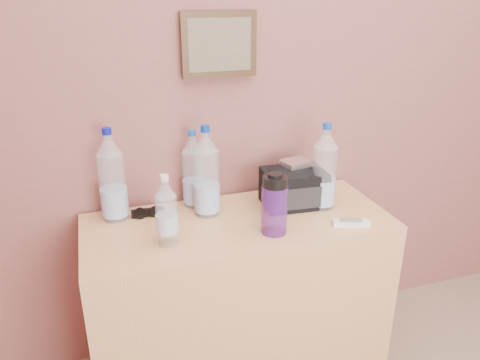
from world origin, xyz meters
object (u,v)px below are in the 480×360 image
object	(u,v)px
pet_large_b	(207,176)
pet_large_d	(324,171)
dresser	(239,299)
pet_large_c	(193,173)
toiletry_bag	(293,185)
pet_large_a	(112,180)
ac_remote	(351,223)
sunglasses	(148,212)
nalgene_bottle	(274,204)
foil_packet	(296,163)
pet_small	(167,214)

from	to	relation	value
pet_large_b	pet_large_d	size ratio (longest dim) A/B	1.02
dresser	pet_large_d	xyz separation A→B (m)	(0.37, 0.01, 0.54)
pet_large_c	toiletry_bag	xyz separation A→B (m)	(0.40, -0.12, -0.06)
pet_large_b	pet_large_d	world-z (taller)	pet_large_b
pet_large_a	pet_large_c	xyz separation A→B (m)	(0.33, 0.02, -0.02)
ac_remote	pet_large_c	bearing A→B (deg)	164.37
sunglasses	ac_remote	xyz separation A→B (m)	(0.74, -0.32, -0.01)
dresser	pet_large_d	size ratio (longest dim) A/B	3.34
pet_large_c	ac_remote	distance (m)	0.66
pet_large_a	nalgene_bottle	xyz separation A→B (m)	(0.56, -0.30, -0.05)
pet_large_b	foil_packet	distance (m)	0.38
dresser	sunglasses	bearing A→B (deg)	156.36
pet_small	toiletry_bag	world-z (taller)	pet_small
pet_large_b	sunglasses	world-z (taller)	pet_large_b
pet_large_d	nalgene_bottle	bearing A→B (deg)	-152.17
dresser	pet_large_c	bearing A→B (deg)	124.11
ac_remote	foil_packet	distance (m)	0.33
sunglasses	foil_packet	size ratio (longest dim) A/B	1.22
dresser	nalgene_bottle	world-z (taller)	nalgene_bottle
pet_small	foil_packet	world-z (taller)	pet_small
pet_large_b	foil_packet	bearing A→B (deg)	-2.96
pet_large_c	toiletry_bag	bearing A→B (deg)	-17.34
dresser	pet_large_b	world-z (taller)	pet_large_b
pet_small	ac_remote	xyz separation A→B (m)	(0.70, -0.08, -0.11)
pet_small	ac_remote	distance (m)	0.71
pet_large_c	ac_remote	world-z (taller)	pet_large_c
nalgene_bottle	toiletry_bag	distance (m)	0.26
pet_large_a	nalgene_bottle	size ratio (longest dim) A/B	1.58
pet_large_a	foil_packet	xyz separation A→B (m)	(0.73, -0.09, 0.02)
pet_large_d	foil_packet	xyz separation A→B (m)	(-0.10, 0.06, 0.02)
pet_large_c	sunglasses	world-z (taller)	pet_large_c
pet_large_b	ac_remote	world-z (taller)	pet_large_b
pet_large_b	pet_large_d	bearing A→B (deg)	-10.06
dresser	toiletry_bag	xyz separation A→B (m)	(0.26, 0.07, 0.46)
nalgene_bottle	foil_packet	distance (m)	0.28
dresser	nalgene_bottle	distance (m)	0.52
pet_large_a	sunglasses	size ratio (longest dim) A/B	2.87
pet_large_a	ac_remote	bearing A→B (deg)	-21.63
pet_small	pet_large_d	bearing A→B (deg)	8.87
nalgene_bottle	sunglasses	bearing A→B (deg)	147.34
pet_large_b	toiletry_bag	distance (m)	0.37
pet_large_b	pet_large_c	bearing A→B (deg)	107.88
nalgene_bottle	pet_small	bearing A→B (deg)	174.03
pet_large_d	toiletry_bag	world-z (taller)	pet_large_d
pet_large_a	pet_large_d	size ratio (longest dim) A/B	1.03
foil_packet	pet_large_a	bearing A→B (deg)	172.80
nalgene_bottle	sunglasses	world-z (taller)	nalgene_bottle
sunglasses	foil_packet	bearing A→B (deg)	-4.00
sunglasses	pet_large_d	bearing A→B (deg)	-8.23
pet_large_c	pet_large_d	size ratio (longest dim) A/B	0.90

